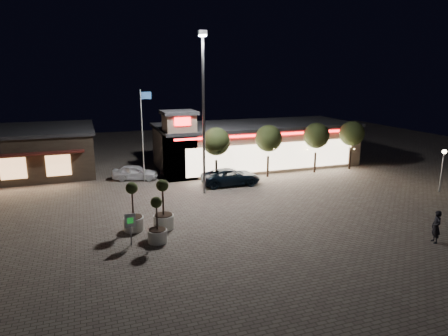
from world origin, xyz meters
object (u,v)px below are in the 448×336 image
object	(u,v)px
white_sedan	(135,172)
valet_sign	(130,223)
planter_left	(133,216)
planter_mid	(157,228)
pedestrian	(436,227)
pickup_truck	(231,177)

from	to	relation	value
white_sedan	valet_sign	xyz separation A→B (m)	(-2.04, -14.06, 0.62)
planter_left	planter_mid	size ratio (longest dim) A/B	1.13
white_sedan	pedestrian	xyz separation A→B (m)	(14.21, -19.46, 0.26)
planter_left	planter_mid	world-z (taller)	planter_left
planter_left	valet_sign	size ratio (longest dim) A/B	1.64
pedestrian	valet_sign	size ratio (longest dim) A/B	1.02
planter_left	valet_sign	bearing A→B (deg)	-100.77
pickup_truck	white_sedan	bearing A→B (deg)	63.11
planter_mid	valet_sign	xyz separation A→B (m)	(-1.46, 0.09, 0.46)
pedestrian	planter_mid	distance (m)	15.72
pickup_truck	planter_mid	world-z (taller)	planter_mid
pickup_truck	white_sedan	xyz separation A→B (m)	(-7.50, 4.41, -0.03)
planter_mid	planter_left	bearing A→B (deg)	115.08
planter_left	valet_sign	xyz separation A→B (m)	(-0.41, -2.16, 0.36)
white_sedan	planter_left	world-z (taller)	planter_left
pickup_truck	planter_mid	xyz separation A→B (m)	(-8.08, -9.75, 0.13)
white_sedan	planter_left	size ratio (longest dim) A/B	1.31
planter_left	valet_sign	distance (m)	2.22
planter_mid	valet_sign	bearing A→B (deg)	176.39
pedestrian	pickup_truck	bearing A→B (deg)	-136.21
white_sedan	planter_mid	size ratio (longest dim) A/B	1.48
pedestrian	valet_sign	world-z (taller)	pedestrian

